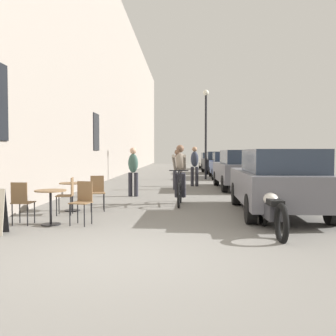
{
  "coord_description": "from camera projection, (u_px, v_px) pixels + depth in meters",
  "views": [
    {
      "loc": [
        0.83,
        -5.46,
        1.5
      ],
      "look_at": [
        0.18,
        11.09,
        0.81
      ],
      "focal_mm": 41.01,
      "sensor_mm": 36.0,
      "label": 1
    }
  ],
  "objects": [
    {
      "name": "ground_plane",
      "position": [
        126.0,
        256.0,
        5.54
      ],
      "size": [
        88.0,
        88.0,
        0.0
      ],
      "primitive_type": "plane",
      "color": "slate"
    },
    {
      "name": "building_facade_left",
      "position": [
        99.0,
        70.0,
        19.42
      ],
      "size": [
        0.54,
        68.0,
        11.35
      ],
      "color": "gray",
      "rests_on": "ground_plane"
    },
    {
      "name": "cafe_table_near",
      "position": [
        51.0,
        200.0,
        7.89
      ],
      "size": [
        0.64,
        0.64,
        0.72
      ],
      "color": "black",
      "rests_on": "ground_plane"
    },
    {
      "name": "cafe_chair_near_toward_street",
      "position": [
        83.0,
        200.0,
        7.94
      ],
      "size": [
        0.46,
        0.46,
        0.89
      ],
      "color": "black",
      "rests_on": "ground_plane"
    },
    {
      "name": "cafe_chair_near_toward_wall",
      "position": [
        22.0,
        200.0,
        7.83
      ],
      "size": [
        0.4,
        0.4,
        0.89
      ],
      "color": "black",
      "rests_on": "ground_plane"
    },
    {
      "name": "cafe_table_mid",
      "position": [
        72.0,
        190.0,
        9.78
      ],
      "size": [
        0.64,
        0.64,
        0.72
      ],
      "color": "black",
      "rests_on": "ground_plane"
    },
    {
      "name": "cafe_chair_mid_toward_street",
      "position": [
        97.0,
        190.0,
        9.83
      ],
      "size": [
        0.46,
        0.46,
        0.89
      ],
      "color": "black",
      "rests_on": "ground_plane"
    },
    {
      "name": "cafe_chair_mid_toward_wall",
      "position": [
        68.0,
        193.0,
        9.16
      ],
      "size": [
        0.43,
        0.43,
        0.89
      ],
      "color": "black",
      "rests_on": "ground_plane"
    },
    {
      "name": "cyclist_on_bicycle",
      "position": [
        180.0,
        176.0,
        10.97
      ],
      "size": [
        0.52,
        1.76,
        1.74
      ],
      "color": "black",
      "rests_on": "ground_plane"
    },
    {
      "name": "pedestrian_near",
      "position": [
        133.0,
        169.0,
        12.95
      ],
      "size": [
        0.37,
        0.28,
        1.65
      ],
      "color": "#26262D",
      "rests_on": "ground_plane"
    },
    {
      "name": "pedestrian_mid",
      "position": [
        177.0,
        167.0,
        15.33
      ],
      "size": [
        0.38,
        0.29,
        1.61
      ],
      "color": "#26262D",
      "rests_on": "ground_plane"
    },
    {
      "name": "pedestrian_far",
      "position": [
        195.0,
        164.0,
        16.82
      ],
      "size": [
        0.35,
        0.25,
        1.74
      ],
      "color": "#26262D",
      "rests_on": "ground_plane"
    },
    {
      "name": "street_lamp",
      "position": [
        206.0,
        123.0,
        20.96
      ],
      "size": [
        0.32,
        0.32,
        4.9
      ],
      "color": "black",
      "rests_on": "ground_plane"
    },
    {
      "name": "parked_car_nearest",
      "position": [
        278.0,
        181.0,
        9.23
      ],
      "size": [
        1.97,
        4.45,
        1.56
      ],
      "color": "#595960",
      "rests_on": "ground_plane"
    },
    {
      "name": "parked_car_second",
      "position": [
        241.0,
        169.0,
        15.55
      ],
      "size": [
        1.94,
        4.47,
        1.58
      ],
      "color": "#595960",
      "rests_on": "ground_plane"
    },
    {
      "name": "parked_car_third",
      "position": [
        226.0,
        165.0,
        21.89
      ],
      "size": [
        1.82,
        4.19,
        1.48
      ],
      "color": "#384C84",
      "rests_on": "ground_plane"
    },
    {
      "name": "parked_car_fourth",
      "position": [
        216.0,
        162.0,
        27.08
      ],
      "size": [
        1.95,
        4.37,
        1.53
      ],
      "color": "black",
      "rests_on": "ground_plane"
    },
    {
      "name": "parked_car_fifth",
      "position": [
        210.0,
        161.0,
        33.46
      ],
      "size": [
        1.79,
        4.12,
        1.46
      ],
      "color": "beige",
      "rests_on": "ground_plane"
    },
    {
      "name": "parked_motorcycle",
      "position": [
        272.0,
        211.0,
        7.13
      ],
      "size": [
        0.62,
        2.15,
        0.92
      ],
      "color": "black",
      "rests_on": "ground_plane"
    }
  ]
}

